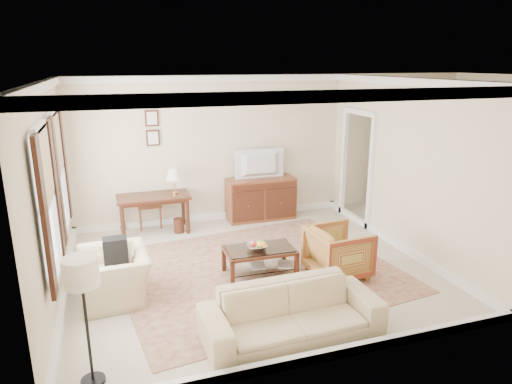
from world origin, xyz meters
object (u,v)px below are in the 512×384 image
coffee_table (260,254)px  club_armchair (114,268)px  tv (261,155)px  writing_desk (154,201)px  sideboard (261,199)px  sofa (292,305)px  striped_armchair (339,250)px

coffee_table → club_armchair: bearing=-178.4°
tv → club_armchair: 3.98m
writing_desk → coffee_table: (1.31, -2.34, -0.28)m
sideboard → sofa: (-1.01, -4.13, -0.02)m
writing_desk → tv: bearing=3.1°
coffee_table → striped_armchair: bearing=-18.7°
writing_desk → striped_armchair: size_ratio=1.59×
coffee_table → club_armchair: 2.10m
sideboard → tv: tv is taller
writing_desk → coffee_table: writing_desk is taller
club_armchair → sideboard: bearing=127.1°
writing_desk → coffee_table: size_ratio=1.26×
coffee_table → striped_armchair: striped_armchair is taller
tv → club_armchair: tv is taller
tv → sideboard: bearing=-90.0°
tv → sofa: size_ratio=0.46×
coffee_table → sideboard: bearing=70.9°
club_armchair → writing_desk: bearing=158.3°
writing_desk → club_armchair: club_armchair is taller
sideboard → tv: (0.00, -0.02, 0.92)m
sideboard → coffee_table: bearing=-109.1°
writing_desk → sideboard: size_ratio=0.96×
writing_desk → sofa: sofa is taller
sofa → coffee_table: bearing=82.9°
sideboard → sofa: bearing=-103.8°
writing_desk → sofa: 4.16m
writing_desk → sofa: bearing=-73.8°
club_armchair → coffee_table: bearing=88.0°
sideboard → striped_armchair: 2.87m
writing_desk → club_armchair: bearing=-108.1°
tv → coffee_table: 2.79m
writing_desk → sideboard: bearing=3.6°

